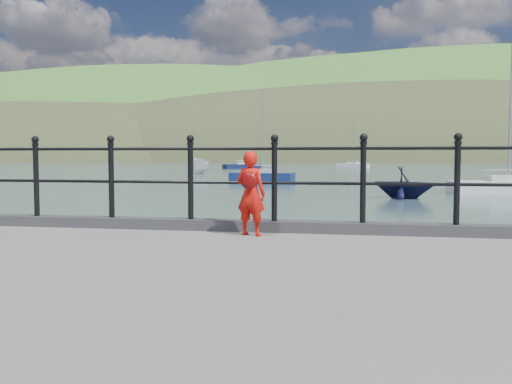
% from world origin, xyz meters
% --- Properties ---
extents(ground, '(600.00, 600.00, 0.00)m').
position_xyz_m(ground, '(0.00, 0.00, 0.00)').
color(ground, '#2D4251').
rests_on(ground, ground).
extents(kerb, '(60.00, 0.30, 0.15)m').
position_xyz_m(kerb, '(0.00, -0.15, 1.07)').
color(kerb, '#28282B').
rests_on(kerb, quay).
extents(railing, '(18.11, 0.11, 1.20)m').
position_xyz_m(railing, '(0.00, -0.15, 1.82)').
color(railing, black).
rests_on(railing, kerb).
extents(far_shore, '(830.00, 200.00, 156.00)m').
position_xyz_m(far_shore, '(38.34, 239.41, -22.57)').
color(far_shore, '#333A21').
rests_on(far_shore, ground).
extents(child, '(0.46, 0.37, 1.11)m').
position_xyz_m(child, '(0.35, -0.59, 1.56)').
color(child, red).
rests_on(child, quay).
extents(launch_white, '(2.08, 4.93, 1.87)m').
position_xyz_m(launch_white, '(-14.92, 49.57, 0.93)').
color(launch_white, silver).
rests_on(launch_white, ground).
extents(launch_navy, '(3.63, 3.40, 1.54)m').
position_xyz_m(launch_navy, '(4.09, 19.29, 0.77)').
color(launch_navy, black).
rests_on(launch_navy, ground).
extents(sailboat_port, '(5.29, 2.35, 7.54)m').
position_xyz_m(sailboat_port, '(-5.52, 35.10, 0.34)').
color(sailboat_port, navy).
rests_on(sailboat_port, ground).
extents(sailboat_near, '(6.29, 2.40, 8.45)m').
position_xyz_m(sailboat_near, '(9.90, 23.57, 0.34)').
color(sailboat_near, silver).
rests_on(sailboat_near, ground).
extents(sailboat_deep, '(5.79, 4.22, 8.46)m').
position_xyz_m(sailboat_deep, '(1.54, 88.03, 0.34)').
color(sailboat_deep, silver).
rests_on(sailboat_deep, ground).
extents(sailboat_left, '(6.15, 5.08, 8.75)m').
position_xyz_m(sailboat_left, '(-16.05, 78.19, 0.34)').
color(sailboat_left, '#0E1633').
rests_on(sailboat_left, ground).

